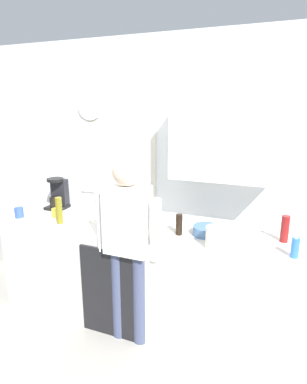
% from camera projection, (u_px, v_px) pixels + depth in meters
% --- Properties ---
extents(ground_plane, '(8.00, 8.00, 0.00)m').
position_uv_depth(ground_plane, '(130.00, 337.00, 2.88)').
color(ground_plane, '#9E998E').
extents(kitchen_counter, '(2.75, 0.64, 0.92)m').
position_uv_depth(kitchen_counter, '(143.00, 275.00, 3.03)').
color(kitchen_counter, beige).
rests_on(kitchen_counter, ground_plane).
extents(dishwasher_panel, '(0.56, 0.02, 0.83)m').
position_uv_depth(dishwasher_panel, '(110.00, 294.00, 2.81)').
color(dishwasher_panel, black).
rests_on(dishwasher_panel, ground_plane).
extents(back_wall_assembly, '(4.35, 0.42, 2.60)m').
position_uv_depth(back_wall_assembly, '(167.00, 172.00, 3.13)').
color(back_wall_assembly, silver).
rests_on(back_wall_assembly, ground_plane).
extents(coffee_maker, '(0.20, 0.20, 0.33)m').
position_uv_depth(coffee_maker, '(58.00, 195.00, 3.46)').
color(coffee_maker, black).
rests_on(coffee_maker, kitchen_counter).
extents(bottle_red_vinegar, '(0.06, 0.06, 0.22)m').
position_uv_depth(bottle_red_vinegar, '(285.00, 229.00, 2.61)').
color(bottle_red_vinegar, maroon).
rests_on(bottle_red_vinegar, kitchen_counter).
extents(bottle_olive_oil, '(0.06, 0.06, 0.25)m').
position_uv_depth(bottle_olive_oil, '(59.00, 210.00, 3.01)').
color(bottle_olive_oil, olive).
rests_on(bottle_olive_oil, kitchen_counter).
extents(bottle_dark_sauce, '(0.06, 0.06, 0.18)m').
position_uv_depth(bottle_dark_sauce, '(179.00, 225.00, 2.76)').
color(bottle_dark_sauce, black).
rests_on(bottle_dark_sauce, kitchen_counter).
extents(cup_blue_mug, '(0.08, 0.08, 0.10)m').
position_uv_depth(cup_blue_mug, '(19.00, 213.00, 3.19)').
color(cup_blue_mug, '#3351B2').
rests_on(cup_blue_mug, kitchen_counter).
extents(cup_yellow_cup, '(0.07, 0.07, 0.09)m').
position_uv_depth(cup_yellow_cup, '(55.00, 213.00, 3.21)').
color(cup_yellow_cup, yellow).
rests_on(cup_yellow_cup, kitchen_counter).
extents(mixing_bowl, '(0.22, 0.22, 0.08)m').
position_uv_depth(mixing_bowl, '(206.00, 231.00, 2.76)').
color(mixing_bowl, '#4C72A5').
rests_on(mixing_bowl, kitchen_counter).
extents(dish_soap, '(0.06, 0.06, 0.18)m').
position_uv_depth(dish_soap, '(295.00, 247.00, 2.35)').
color(dish_soap, blue).
rests_on(dish_soap, kitchen_counter).
extents(storage_canister, '(0.14, 0.14, 0.17)m').
position_uv_depth(storage_canister, '(215.00, 237.00, 2.50)').
color(storage_canister, silver).
rests_on(storage_canister, kitchen_counter).
extents(person_at_sink, '(0.57, 0.22, 1.60)m').
position_uv_depth(person_at_sink, '(128.00, 238.00, 2.64)').
color(person_at_sink, '#3F4766').
rests_on(person_at_sink, ground_plane).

